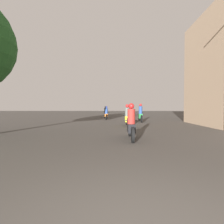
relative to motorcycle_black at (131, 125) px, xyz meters
The scene contains 6 objects.
motorcycle_black is the anchor object (origin of this frame).
motorcycle_yellow 5.18m from the motorcycle_black, 88.15° to the left, with size 0.60×1.93×1.56m.
motorcycle_green 8.84m from the motorcycle_black, 79.46° to the left, with size 0.60×2.13×1.67m.
motorcycle_orange 11.71m from the motorcycle_black, 98.19° to the left, with size 0.60×1.94×1.46m.
motorcycle_blue 15.32m from the motorcycle_black, 97.46° to the left, with size 0.60×2.00×1.52m.
motorcycle_red 19.38m from the motorcycle_black, 84.38° to the left, with size 0.60×1.95×1.51m.
Camera 1 is at (-0.31, -1.42, 1.36)m, focal length 28.00 mm.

